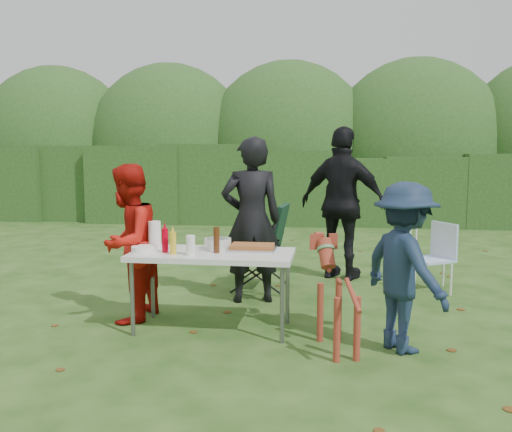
# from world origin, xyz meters

# --- Properties ---
(ground) EXTENTS (80.00, 80.00, 0.00)m
(ground) POSITION_xyz_m (0.00, 0.00, 0.00)
(ground) COLOR #1E4211
(hedge_row) EXTENTS (22.00, 1.40, 1.70)m
(hedge_row) POSITION_xyz_m (0.00, 8.00, 0.85)
(hedge_row) COLOR #23471C
(hedge_row) RESTS_ON ground
(shrub_backdrop) EXTENTS (20.00, 2.60, 3.20)m
(shrub_backdrop) POSITION_xyz_m (0.00, 9.60, 1.60)
(shrub_backdrop) COLOR #3D6628
(shrub_backdrop) RESTS_ON ground
(folding_table) EXTENTS (1.50, 0.70, 0.74)m
(folding_table) POSITION_xyz_m (0.06, 0.30, 0.69)
(folding_table) COLOR silver
(folding_table) RESTS_ON ground
(person_cook) EXTENTS (0.76, 0.59, 1.83)m
(person_cook) POSITION_xyz_m (0.28, 1.31, 0.91)
(person_cook) COLOR black
(person_cook) RESTS_ON ground
(person_red_jacket) EXTENTS (0.66, 0.81, 1.55)m
(person_red_jacket) POSITION_xyz_m (-0.82, 0.46, 0.77)
(person_red_jacket) COLOR #B4130C
(person_red_jacket) RESTS_ON ground
(person_black_puffy) EXTENTS (1.26, 0.91, 1.99)m
(person_black_puffy) POSITION_xyz_m (1.29, 2.56, 0.99)
(person_black_puffy) COLOR black
(person_black_puffy) RESTS_ON ground
(child) EXTENTS (0.94, 1.06, 1.42)m
(child) POSITION_xyz_m (1.77, 0.00, 0.71)
(child) COLOR #172840
(child) RESTS_ON ground
(dog) EXTENTS (0.65, 1.02, 0.90)m
(dog) POSITION_xyz_m (1.22, -0.09, 0.45)
(dog) COLOR maroon
(dog) RESTS_ON ground
(camping_chair) EXTENTS (0.71, 0.71, 1.05)m
(camping_chair) POSITION_xyz_m (0.30, 1.86, 0.53)
(camping_chair) COLOR #11311E
(camping_chair) RESTS_ON ground
(lawn_chair) EXTENTS (0.67, 0.67, 0.82)m
(lawn_chair) POSITION_xyz_m (2.33, 2.08, 0.41)
(lawn_chair) COLOR #5A93DA
(lawn_chair) RESTS_ON ground
(food_tray) EXTENTS (0.45, 0.30, 0.02)m
(food_tray) POSITION_xyz_m (0.42, 0.44, 0.75)
(food_tray) COLOR #B7B7BA
(food_tray) RESTS_ON folding_table
(focaccia_bread) EXTENTS (0.40, 0.26, 0.04)m
(focaccia_bread) POSITION_xyz_m (0.42, 0.44, 0.78)
(focaccia_bread) COLOR #995728
(focaccia_bread) RESTS_ON food_tray
(mustard_bottle) EXTENTS (0.06, 0.06, 0.20)m
(mustard_bottle) POSITION_xyz_m (-0.27, 0.14, 0.84)
(mustard_bottle) COLOR gold
(mustard_bottle) RESTS_ON folding_table
(ketchup_bottle) EXTENTS (0.06, 0.06, 0.22)m
(ketchup_bottle) POSITION_xyz_m (-0.37, 0.22, 0.85)
(ketchup_bottle) COLOR #B50015
(ketchup_bottle) RESTS_ON folding_table
(beer_bottle) EXTENTS (0.06, 0.06, 0.24)m
(beer_bottle) POSITION_xyz_m (0.11, 0.27, 0.86)
(beer_bottle) COLOR #47230F
(beer_bottle) RESTS_ON folding_table
(paper_towel_roll) EXTENTS (0.12, 0.12, 0.26)m
(paper_towel_roll) POSITION_xyz_m (-0.53, 0.43, 0.87)
(paper_towel_roll) COLOR white
(paper_towel_roll) RESTS_ON folding_table
(cup_stack) EXTENTS (0.08, 0.08, 0.18)m
(cup_stack) POSITION_xyz_m (-0.09, 0.11, 0.83)
(cup_stack) COLOR white
(cup_stack) RESTS_ON folding_table
(pasta_bowl) EXTENTS (0.26, 0.26, 0.10)m
(pasta_bowl) POSITION_xyz_m (0.08, 0.48, 0.79)
(pasta_bowl) COLOR silver
(pasta_bowl) RESTS_ON folding_table
(plate_stack) EXTENTS (0.24, 0.24, 0.05)m
(plate_stack) POSITION_xyz_m (-0.57, 0.23, 0.77)
(plate_stack) COLOR white
(plate_stack) RESTS_ON folding_table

